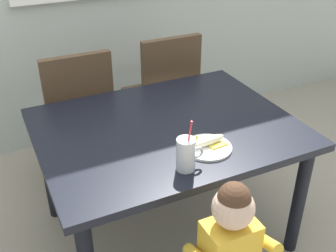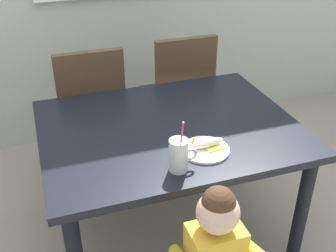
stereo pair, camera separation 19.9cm
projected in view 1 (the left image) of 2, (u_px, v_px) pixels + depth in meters
ground_plane at (167, 229)px, 2.49m from camera, size 24.00×24.00×0.00m
dining_table at (167, 141)px, 2.17m from camera, size 1.31×1.02×0.73m
dining_chair_left at (78, 111)px, 2.65m from camera, size 0.44×0.45×0.96m
dining_chair_right at (164, 90)px, 2.93m from camera, size 0.44×0.44×0.96m
toddler_standing at (229, 245)px, 1.68m from camera, size 0.33×0.24×0.84m
milk_cup at (186, 156)px, 1.76m from camera, size 0.13×0.08×0.25m
snack_plate at (207, 147)px, 1.93m from camera, size 0.23×0.23×0.01m
peeled_banana at (210, 141)px, 1.93m from camera, size 0.17×0.11×0.07m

